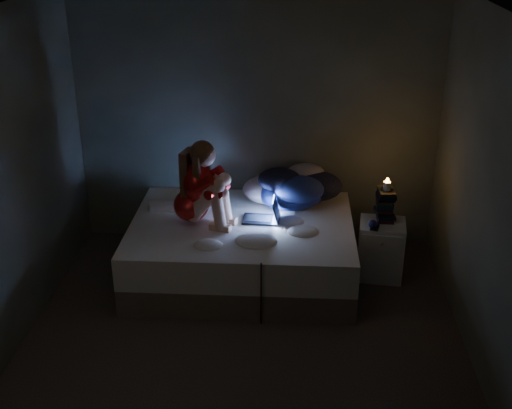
# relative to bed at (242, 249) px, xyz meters

# --- Properties ---
(floor) EXTENTS (3.60, 3.80, 0.02)m
(floor) POSITION_rel_bed_xyz_m (0.09, -1.10, -0.29)
(floor) COLOR black
(floor) RESTS_ON ground
(ceiling) EXTENTS (3.60, 3.80, 0.02)m
(ceiling) POSITION_rel_bed_xyz_m (0.09, -1.10, 2.33)
(ceiling) COLOR silver
(ceiling) RESTS_ON ground
(wall_back) EXTENTS (3.60, 0.02, 2.60)m
(wall_back) POSITION_rel_bed_xyz_m (0.09, 0.81, 1.02)
(wall_back) COLOR #3C4236
(wall_back) RESTS_ON ground
(wall_front) EXTENTS (3.60, 0.02, 2.60)m
(wall_front) POSITION_rel_bed_xyz_m (0.09, -3.01, 1.02)
(wall_front) COLOR #3C4236
(wall_front) RESTS_ON ground
(wall_right) EXTENTS (0.02, 3.80, 2.60)m
(wall_right) POSITION_rel_bed_xyz_m (1.90, -1.10, 1.02)
(wall_right) COLOR #3C4236
(wall_right) RESTS_ON ground
(bed) EXTENTS (2.06, 1.54, 0.57)m
(bed) POSITION_rel_bed_xyz_m (0.00, 0.00, 0.00)
(bed) COLOR beige
(bed) RESTS_ON ground
(pillow) EXTENTS (0.44, 0.31, 0.13)m
(pillow) POSITION_rel_bed_xyz_m (-0.68, 0.33, 0.35)
(pillow) COLOR silver
(pillow) RESTS_ON bed
(woman) EXTENTS (0.57, 0.45, 0.81)m
(woman) POSITION_rel_bed_xyz_m (-0.46, -0.01, 0.69)
(woman) COLOR #9A0C0B
(woman) RESTS_ON bed
(laptop) EXTENTS (0.35, 0.26, 0.24)m
(laptop) POSITION_rel_bed_xyz_m (0.17, 0.06, 0.40)
(laptop) COLOR black
(laptop) RESTS_ON bed
(clothes_pile) EXTENTS (0.76, 0.64, 0.41)m
(clothes_pile) POSITION_rel_bed_xyz_m (0.44, 0.42, 0.49)
(clothes_pile) COLOR navy
(clothes_pile) RESTS_ON bed
(nightstand) EXTENTS (0.46, 0.42, 0.56)m
(nightstand) POSITION_rel_bed_xyz_m (1.31, 0.08, -0.00)
(nightstand) COLOR silver
(nightstand) RESTS_ON ground
(book_stack) EXTENTS (0.19, 0.25, 0.31)m
(book_stack) POSITION_rel_bed_xyz_m (1.33, 0.16, 0.43)
(book_stack) COLOR black
(book_stack) RESTS_ON nightstand
(candle) EXTENTS (0.07, 0.07, 0.08)m
(candle) POSITION_rel_bed_xyz_m (1.33, 0.16, 0.62)
(candle) COLOR beige
(candle) RESTS_ON book_stack
(phone) EXTENTS (0.09, 0.15, 0.01)m
(phone) POSITION_rel_bed_xyz_m (1.24, -0.03, 0.28)
(phone) COLOR black
(phone) RESTS_ON nightstand
(blue_orb) EXTENTS (0.08, 0.08, 0.08)m
(blue_orb) POSITION_rel_bed_xyz_m (1.22, -0.04, 0.32)
(blue_orb) COLOR navy
(blue_orb) RESTS_ON nightstand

